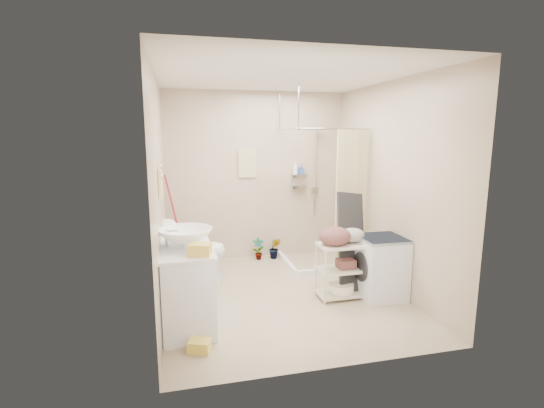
{
  "coord_description": "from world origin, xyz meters",
  "views": [
    {
      "loc": [
        -1.19,
        -4.43,
        1.95
      ],
      "look_at": [
        -0.07,
        0.25,
        1.09
      ],
      "focal_mm": 26.0,
      "sensor_mm": 36.0,
      "label": 1
    }
  ],
  "objects_px": {
    "washing_machine": "(381,267)",
    "laundry_rack": "(342,265)",
    "toilet": "(193,252)",
    "vanity": "(186,286)"
  },
  "relations": [
    {
      "from": "washing_machine",
      "to": "vanity",
      "type": "bearing_deg",
      "value": -173.99
    },
    {
      "from": "vanity",
      "to": "washing_machine",
      "type": "height_order",
      "value": "vanity"
    },
    {
      "from": "washing_machine",
      "to": "laundry_rack",
      "type": "height_order",
      "value": "laundry_rack"
    },
    {
      "from": "toilet",
      "to": "laundry_rack",
      "type": "distance_m",
      "value": 1.94
    },
    {
      "from": "washing_machine",
      "to": "laundry_rack",
      "type": "relative_size",
      "value": 0.93
    },
    {
      "from": "vanity",
      "to": "laundry_rack",
      "type": "distance_m",
      "value": 1.85
    },
    {
      "from": "toilet",
      "to": "washing_machine",
      "type": "distance_m",
      "value": 2.4
    },
    {
      "from": "toilet",
      "to": "laundry_rack",
      "type": "bearing_deg",
      "value": -122.26
    },
    {
      "from": "laundry_rack",
      "to": "toilet",
      "type": "bearing_deg",
      "value": 151.14
    },
    {
      "from": "washing_machine",
      "to": "laundry_rack",
      "type": "bearing_deg",
      "value": 170.45
    }
  ]
}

